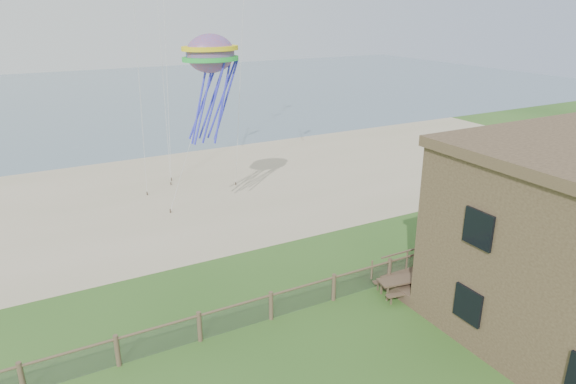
# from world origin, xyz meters

# --- Properties ---
(sand_beach) EXTENTS (72.00, 20.00, 0.02)m
(sand_beach) POSITION_xyz_m (0.00, 22.00, 0.00)
(sand_beach) COLOR tan
(sand_beach) RESTS_ON ground
(ocean) EXTENTS (160.00, 68.00, 0.02)m
(ocean) POSITION_xyz_m (0.00, 66.00, 0.00)
(ocean) COLOR slate
(ocean) RESTS_ON ground
(chainlink_fence) EXTENTS (36.20, 0.20, 1.25)m
(chainlink_fence) POSITION_xyz_m (0.00, 6.00, 0.55)
(chainlink_fence) COLOR #4A362A
(chainlink_fence) RESTS_ON ground
(motel_deck) EXTENTS (15.00, 2.00, 0.50)m
(motel_deck) POSITION_xyz_m (13.00, 5.00, 0.25)
(motel_deck) COLOR brown
(motel_deck) RESTS_ON ground
(picnic_table) EXTENTS (2.22, 1.84, 0.84)m
(picnic_table) POSITION_xyz_m (5.83, 5.00, 0.42)
(picnic_table) COLOR brown
(picnic_table) RESTS_ON ground
(octopus_kite) EXTENTS (3.40, 2.71, 6.24)m
(octopus_kite) POSITION_xyz_m (1.65, 16.07, 8.01)
(octopus_kite) COLOR red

